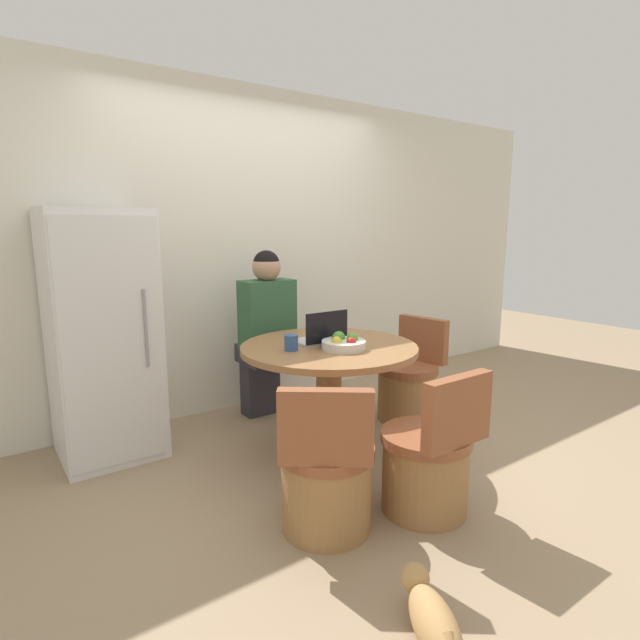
{
  "coord_description": "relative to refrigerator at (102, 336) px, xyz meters",
  "views": [
    {
      "loc": [
        -1.98,
        -2.36,
        1.49
      ],
      "look_at": [
        -0.1,
        0.26,
        0.89
      ],
      "focal_mm": 28.0,
      "sensor_mm": 36.0,
      "label": 1
    }
  ],
  "objects": [
    {
      "name": "wall_back",
      "position": [
        1.29,
        0.37,
        0.5
      ],
      "size": [
        7.0,
        0.06,
        2.6
      ],
      "color": "silver",
      "rests_on": "ground_plane"
    },
    {
      "name": "chair_near_left_corner",
      "position": [
        0.66,
        -1.54,
        -0.54
      ],
      "size": [
        0.55,
        0.55,
        0.79
      ],
      "rotation": [
        0.0,
        0.0,
        2.49
      ],
      "color": "#9E7042",
      "rests_on": "ground_plane"
    },
    {
      "name": "dining_table",
      "position": [
        1.19,
        -0.84,
        -0.26
      ],
      "size": [
        1.15,
        1.15,
        0.74
      ],
      "color": "olive",
      "rests_on": "ground_plane"
    },
    {
      "name": "fruit_bowl",
      "position": [
        1.2,
        -0.98,
        -0.03
      ],
      "size": [
        0.28,
        0.28,
        0.1
      ],
      "color": "beige",
      "rests_on": "dining_table"
    },
    {
      "name": "cat",
      "position": [
        0.56,
        -2.32,
        -0.71
      ],
      "size": [
        0.3,
        0.48,
        0.18
      ],
      "rotation": [
        0.0,
        0.0,
        1.11
      ],
      "color": "tan",
      "rests_on": "ground_plane"
    },
    {
      "name": "refrigerator",
      "position": [
        0.0,
        0.0,
        0.0
      ],
      "size": [
        0.61,
        0.65,
        1.6
      ],
      "color": "white",
      "rests_on": "ground_plane"
    },
    {
      "name": "chair_right_side",
      "position": [
        2.06,
        -0.72,
        -0.54
      ],
      "size": [
        0.49,
        0.48,
        0.79
      ],
      "rotation": [
        0.0,
        0.0,
        -1.43
      ],
      "color": "#9E7042",
      "rests_on": "ground_plane"
    },
    {
      "name": "coffee_cup",
      "position": [
        0.92,
        -0.82,
        -0.02
      ],
      "size": [
        0.09,
        0.09,
        0.1
      ],
      "color": "#2D4C84",
      "rests_on": "dining_table"
    },
    {
      "name": "ground_plane",
      "position": [
        1.29,
        -1.01,
        -0.8
      ],
      "size": [
        12.0,
        12.0,
        0.0
      ],
      "primitive_type": "plane",
      "color": "#9E8466"
    },
    {
      "name": "person_seated",
      "position": [
        1.17,
        -0.05,
        -0.07
      ],
      "size": [
        0.4,
        0.37,
        1.32
      ],
      "rotation": [
        0.0,
        0.0,
        3.14
      ],
      "color": "#2D2D38",
      "rests_on": "ground_plane"
    },
    {
      "name": "chair_near_camera",
      "position": [
        1.19,
        -1.72,
        -0.54
      ],
      "size": [
        0.48,
        0.48,
        0.79
      ],
      "rotation": [
        0.0,
        0.0,
        3.14
      ],
      "color": "#9E7042",
      "rests_on": "ground_plane"
    },
    {
      "name": "laptop",
      "position": [
        1.18,
        -0.76,
        -0.02
      ],
      "size": [
        0.33,
        0.22,
        0.22
      ],
      "rotation": [
        0.0,
        0.0,
        3.14
      ],
      "color": "#B7B7BC",
      "rests_on": "dining_table"
    }
  ]
}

